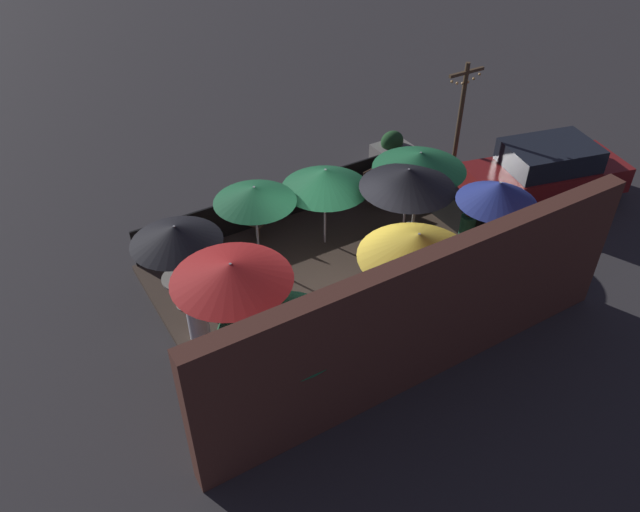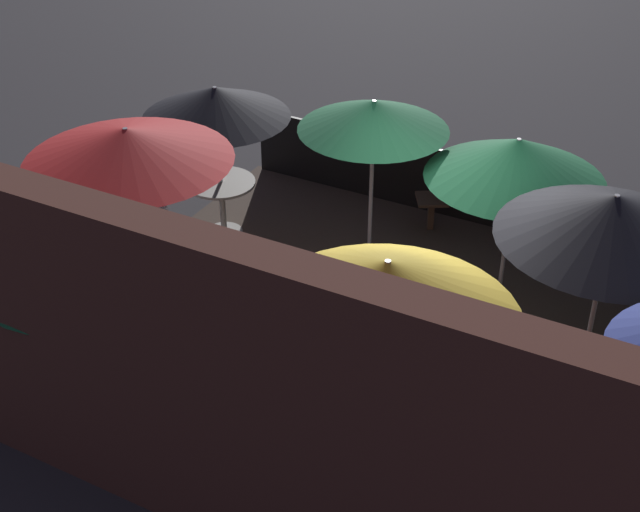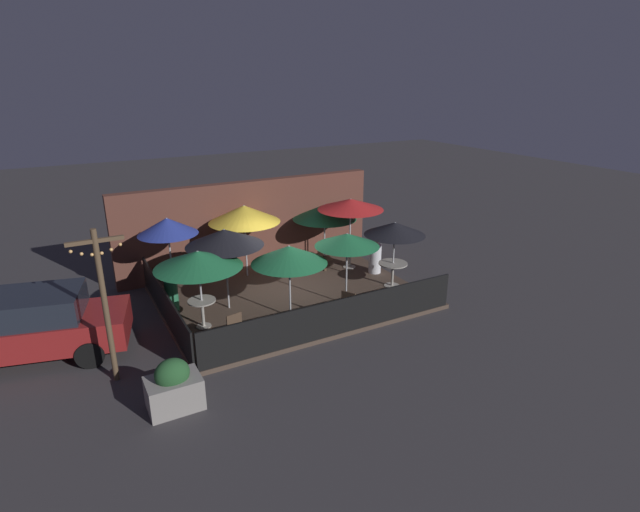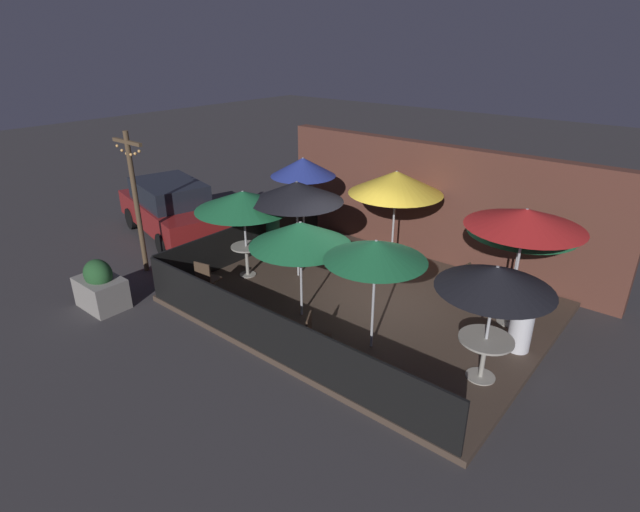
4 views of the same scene
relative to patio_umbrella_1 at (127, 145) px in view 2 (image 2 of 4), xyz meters
name	(u,v)px [view 2 (image 2 of 4)]	position (x,y,z in m)	size (l,w,h in m)	color
ground_plane	(406,347)	(-2.77, -1.06, -2.33)	(60.00, 60.00, 0.00)	#383538
patio_deck	(407,343)	(-2.77, -1.06, -2.27)	(7.39, 5.72, 0.12)	#47382D
building_wall	(258,414)	(-2.77, 2.03, -0.83)	(8.99, 0.36, 3.01)	brown
fence_front	(493,195)	(-2.77, -3.88, -1.74)	(7.19, 0.05, 0.95)	black
patio_umbrella_1	(127,145)	(0.00, 0.00, 0.00)	(2.19, 2.19, 2.40)	#B2B2B7
patio_umbrella_2	(216,102)	(0.30, -2.03, -0.35)	(1.85, 1.85, 2.06)	#B2B2B7
patio_umbrella_3	(374,115)	(-1.64, -2.45, -0.29)	(1.80, 1.80, 2.12)	#B2B2B7
patio_umbrella_4	(386,289)	(-3.35, 0.96, -0.12)	(2.27, 2.27, 2.37)	#B2B2B7
patio_umbrella_5	(613,217)	(-4.68, -1.08, -0.13)	(2.12, 2.12, 2.31)	#B2B2B7
patio_umbrella_6	(517,159)	(-3.39, -2.41, -0.42)	(2.02, 2.02, 2.03)	#B2B2B7
patio_umbrella_7	(87,243)	(-0.35, 1.12, -0.47)	(2.24, 2.24, 2.01)	#B2B2B7
dining_table_1	(144,277)	(0.00, 0.00, -1.64)	(0.78, 0.78, 0.74)	#9E998E
dining_table_2	(222,192)	(0.30, -2.03, -1.61)	(0.89, 0.89, 0.77)	#9E998E
patio_chair_1	(210,313)	(-0.96, 0.12, -1.73)	(0.45, 0.45, 0.90)	#4C3828
patio_chair_2	(437,196)	(-2.14, -3.46, -1.72)	(0.55, 0.55, 0.91)	#4C3828
patron_0	(154,237)	(0.49, -0.81, -1.69)	(0.42, 0.42, 1.20)	silver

